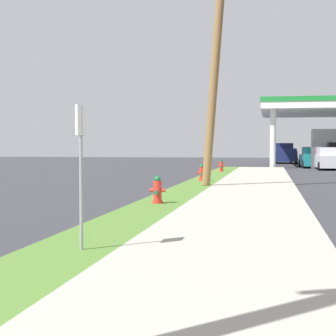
{
  "coord_description": "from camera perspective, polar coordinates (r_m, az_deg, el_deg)",
  "views": [
    {
      "loc": [
        3.63,
        -0.92,
        1.64
      ],
      "look_at": [
        0.65,
        15.07,
        1.0
      ],
      "focal_mm": 58.63,
      "sensor_mm": 36.0,
      "label": 1
    }
  ],
  "objects": [
    {
      "name": "car_teal_by_far_pump",
      "position": [
        43.81,
        14.89,
        0.98
      ],
      "size": [
        2.06,
        4.55,
        1.57
      ],
      "color": "#197075",
      "rests_on": "ground"
    },
    {
      "name": "fire_hydrant_third",
      "position": [
        24.3,
        3.53,
        -0.56
      ],
      "size": [
        0.42,
        0.37,
        0.74
      ],
      "color": "red",
      "rests_on": "grass_verge"
    },
    {
      "name": "utility_pole_midground",
      "position": [
        21.58,
        4.96,
        10.93
      ],
      "size": [
        1.57,
        0.35,
        9.38
      ],
      "color": "olive",
      "rests_on": "grass_verge"
    },
    {
      "name": "truck_navy_on_apron",
      "position": [
        54.9,
        11.92,
        1.45
      ],
      "size": [
        2.52,
        5.54,
        1.97
      ],
      "color": "navy",
      "rests_on": "ground"
    },
    {
      "name": "car_silver_by_near_pump",
      "position": [
        40.39,
        16.41,
        0.86
      ],
      "size": [
        2.13,
        4.58,
        1.57
      ],
      "color": "#BCBCC1",
      "rests_on": "ground"
    },
    {
      "name": "fire_hydrant_second",
      "position": [
        14.66,
        -1.1,
        -2.41
      ],
      "size": [
        0.42,
        0.38,
        0.74
      ],
      "color": "red",
      "rests_on": "grass_verge"
    },
    {
      "name": "truck_white_at_forecourt",
      "position": [
        50.31,
        15.8,
        2.0
      ],
      "size": [
        2.36,
        6.47,
        3.11
      ],
      "color": "white",
      "rests_on": "ground"
    },
    {
      "name": "fire_hydrant_fourth",
      "position": [
        33.46,
        5.56,
        0.2
      ],
      "size": [
        0.42,
        0.38,
        0.74
      ],
      "color": "red",
      "rests_on": "grass_verge"
    },
    {
      "name": "street_sign_post",
      "position": [
        8.11,
        -9.05,
        2.2
      ],
      "size": [
        0.05,
        0.36,
        2.12
      ],
      "color": "gray",
      "rests_on": "grass_verge"
    }
  ]
}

